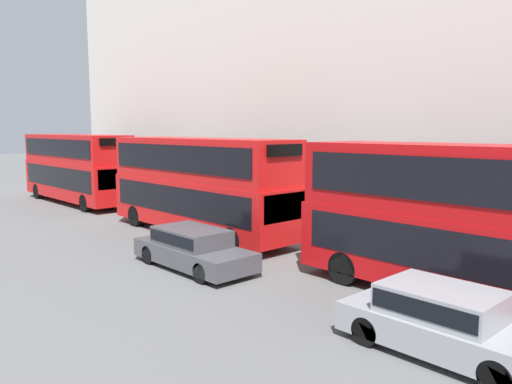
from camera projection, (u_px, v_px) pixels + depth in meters
The scene contains 6 objects.
bus_leading at pixel (507, 222), 12.46m from camera, with size 2.59×11.46×4.24m.
bus_second_in_queue at pixel (199, 182), 21.80m from camera, with size 2.59×10.41×4.24m.
bus_third_in_queue at pixel (76, 165), 31.15m from camera, with size 2.59×10.55×4.28m.
car_dark_sedan at pixel (444, 319), 10.28m from camera, with size 1.86×4.25×1.40m.
car_hatchback at pixel (193, 247), 16.66m from camera, with size 1.83×4.71×1.35m.
pedestrian at pixel (251, 211), 23.17m from camera, with size 0.36×0.36×1.79m.
Camera 1 is at (-11.36, 1.36, 4.65)m, focal length 35.00 mm.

